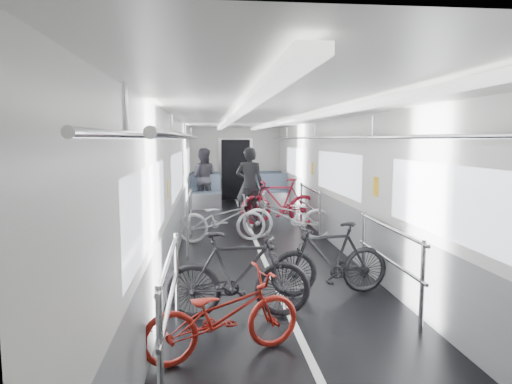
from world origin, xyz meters
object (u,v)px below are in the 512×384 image
bike_left_far (222,219)px  person_seated (203,178)px  bike_right_near (330,259)px  person_standing (250,185)px  bike_left_mid (238,275)px  bike_aisle (250,204)px  bike_right_mid (287,216)px  bike_left_near (223,315)px  bike_right_far (280,202)px

bike_left_far → person_seated: bearing=-0.6°
bike_right_near → person_standing: 5.31m
bike_left_mid → person_standing: 5.96m
bike_left_far → bike_aisle: (0.73, 1.90, 0.01)m
person_standing → bike_right_mid: bearing=122.8°
bike_aisle → person_seated: person_seated is taller
bike_right_mid → bike_left_mid: bearing=-8.0°
bike_right_near → person_seated: 8.16m
person_standing → person_seated: (-1.15, 2.71, -0.04)m
bike_aisle → person_seated: bearing=99.2°
person_seated → person_standing: bearing=121.4°
bike_left_near → person_seated: 9.54m
bike_left_far → person_seated: person_seated is taller
bike_right_mid → bike_right_far: 1.49m
bike_left_near → bike_aisle: (0.87, 6.72, 0.07)m
bike_left_far → person_seated: 4.75m
bike_left_mid → person_seated: bearing=4.8°
bike_left_far → bike_right_mid: 1.33m
bike_right_far → person_standing: 0.87m
bike_left_mid → bike_left_far: bike_left_mid is taller
bike_left_mid → person_seated: person_seated is taller
bike_right_far → person_seated: 3.62m
bike_left_near → bike_aisle: size_ratio=0.86×
bike_right_mid → bike_aisle: size_ratio=1.02×
bike_left_far → bike_aisle: bike_aisle is taller
bike_right_far → person_seated: bearing=-145.9°
person_standing → person_seated: size_ratio=1.05×
bike_right_near → bike_left_near: bearing=-48.5°
bike_left_mid → bike_right_near: bike_left_mid is taller
person_standing → person_seated: 2.94m
bike_left_near → bike_aisle: bike_aisle is taller
bike_right_mid → person_standing: 2.03m
bike_left_near → bike_left_mid: bike_left_mid is taller
bike_left_mid → person_standing: (0.67, 5.91, 0.42)m
person_seated → bike_left_far: bearing=103.6°
bike_left_far → person_seated: (-0.42, 4.71, 0.42)m
bike_right_near → person_standing: person_standing is taller
bike_left_far → bike_right_mid: bearing=-90.6°
bike_right_far → person_standing: size_ratio=1.01×
bike_right_far → bike_aisle: size_ratio=1.03×
bike_right_near → person_standing: size_ratio=0.87×
bike_aisle → person_seated: (-1.15, 2.81, 0.41)m
person_seated → bike_right_mid: bearing=119.3°
bike_left_near → bike_right_near: bearing=-60.7°
bike_left_far → bike_right_near: 3.51m
bike_left_far → bike_left_mid: bearing=175.1°
bike_left_mid → bike_right_far: (1.35, 5.51, 0.05)m
bike_right_mid → bike_aisle: (-0.59, 1.78, -0.01)m
person_seated → bike_aisle: bearing=120.8°
bike_left_near → person_seated: bearing=-16.3°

